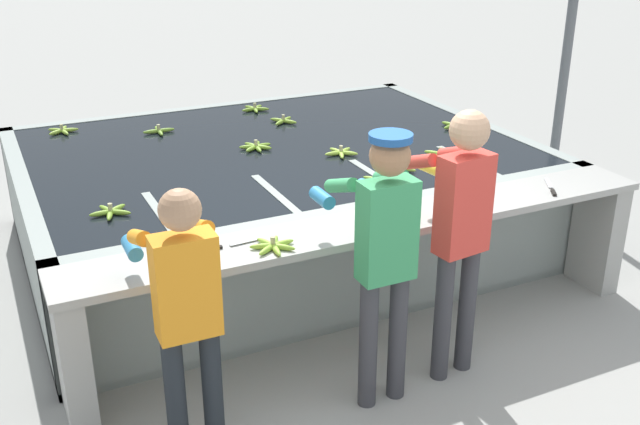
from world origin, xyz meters
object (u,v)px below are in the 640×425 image
worker_2 (458,221)px  banana_bunch_floating_0 (400,167)px  worker_0 (186,304)px  banana_bunch_ledge_1 (466,201)px  banana_bunch_floating_8 (454,125)px  banana_bunch_ledge_0 (273,246)px  banana_bunch_floating_1 (62,130)px  banana_bunch_floating_5 (341,152)px  knife_1 (225,246)px  banana_bunch_floating_9 (440,154)px  knife_0 (552,189)px  banana_bunch_floating_2 (255,109)px  support_post_right (568,43)px  banana_bunch_floating_3 (159,131)px  banana_bunch_floating_7 (256,147)px  worker_1 (384,245)px  banana_bunch_floating_6 (111,212)px  banana_bunch_floating_4 (379,181)px  banana_bunch_floating_10 (283,121)px

worker_2 → banana_bunch_floating_0: (0.38, 1.28, -0.12)m
worker_0 → banana_bunch_ledge_1: bearing=14.1°
banana_bunch_floating_8 → banana_bunch_ledge_0: 2.96m
banana_bunch_floating_1 → banana_bunch_floating_5: (1.95, -1.62, 0.00)m
banana_bunch_floating_5 → knife_1: (-1.42, -1.27, -0.01)m
banana_bunch_floating_9 → banana_bunch_ledge_0: (-1.87, -1.02, 0.00)m
banana_bunch_floating_0 → knife_0: (0.73, -0.86, -0.01)m
banana_bunch_floating_8 → banana_bunch_floating_2: bearing=137.2°
knife_1 → support_post_right: (3.82, 1.40, 0.68)m
worker_0 → banana_bunch_floating_1: size_ratio=5.67×
knife_0 → support_post_right: bearing=46.7°
banana_bunch_floating_0 → banana_bunch_floating_3: bearing=129.2°
banana_bunch_floating_9 → knife_1: (-2.12, -0.89, -0.01)m
banana_bunch_floating_7 → banana_bunch_floating_5: bearing=-38.1°
banana_bunch_floating_3 → banana_bunch_floating_8: 2.65m
banana_bunch_floating_5 → support_post_right: size_ratio=0.09×
worker_0 → knife_1: (0.41, 0.58, -0.01)m
banana_bunch_floating_0 → banana_bunch_floating_8: same height
banana_bunch_floating_7 → banana_bunch_ledge_1: 1.96m
banana_bunch_floating_7 → support_post_right: (2.97, -0.31, 0.67)m
worker_1 → banana_bunch_ledge_1: size_ratio=6.78×
banana_bunch_floating_6 → banana_bunch_ledge_0: bearing=-51.3°
worker_0 → knife_1: worker_0 is taller
banana_bunch_floating_0 → knife_1: 1.83m
worker_2 → banana_bunch_floating_9: size_ratio=6.88×
banana_bunch_floating_3 → banana_bunch_ledge_1: (1.46, -2.56, 0.00)m
worker_0 → worker_2: bearing=1.9°
banana_bunch_ledge_0 → banana_bunch_floating_3: bearing=90.3°
worker_2 → banana_bunch_floating_4: 1.10m
worker_0 → banana_bunch_floating_5: size_ratio=5.67×
banana_bunch_floating_4 → banana_bunch_floating_5: size_ratio=0.95×
banana_bunch_floating_0 → banana_bunch_floating_6: size_ratio=0.96×
banana_bunch_floating_5 → worker_0: bearing=-134.7°
banana_bunch_floating_9 → banana_bunch_floating_1: bearing=143.0°
banana_bunch_floating_5 → support_post_right: (2.40, 0.14, 0.67)m
banana_bunch_floating_2 → worker_1: bearing=-98.8°
worker_2 → banana_bunch_ledge_0: worker_2 is taller
banana_bunch_floating_1 → banana_bunch_floating_7: size_ratio=0.99×
banana_bunch_floating_0 → knife_0: banana_bunch_floating_0 is taller
banana_bunch_ledge_0 → banana_bunch_floating_4: bearing=31.9°
banana_bunch_floating_1 → banana_bunch_floating_2: 1.81m
banana_bunch_floating_2 → knife_1: 3.12m
banana_bunch_floating_3 → banana_bunch_ledge_0: banana_bunch_ledge_0 is taller
banana_bunch_floating_5 → knife_0: bearing=-54.3°
banana_bunch_floating_8 → worker_0: bearing=-145.9°
banana_bunch_floating_1 → support_post_right: size_ratio=0.09×
banana_bunch_floating_6 → banana_bunch_floating_10: (1.87, 1.52, 0.00)m
banana_bunch_floating_3 → banana_bunch_floating_7: size_ratio=1.00×
support_post_right → banana_bunch_floating_4: bearing=-161.0°
banana_bunch_floating_8 → banana_bunch_floating_9: same height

